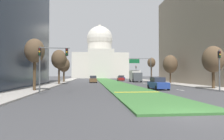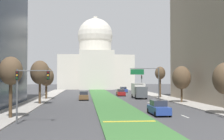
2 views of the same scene
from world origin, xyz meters
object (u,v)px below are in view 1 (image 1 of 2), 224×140
at_px(sedan_far_horizon, 121,77).
at_px(box_truck_delivery, 135,76).
at_px(overhead_guide_sign, 142,65).
at_px(sedan_distant, 121,78).
at_px(street_tree_left_mid, 59,59).
at_px(street_tree_left_far, 64,65).
at_px(sedan_lead_stopped, 158,84).
at_px(sedan_midblock, 93,79).
at_px(street_tree_right_near, 213,59).
at_px(traffic_light_far_right, 136,71).
at_px(street_tree_left_near, 35,51).
at_px(street_tree_right_far, 151,63).
at_px(traffic_light_near_left, 48,59).
at_px(traffic_light_near_right, 219,65).
at_px(street_tree_right_mid, 170,64).
at_px(capitol_building, 100,59).

distance_m(sedan_far_horizon, box_truck_delivery, 25.43).
xyz_separation_m(overhead_guide_sign, sedan_distant, (-4.16, 11.07, -3.89)).
relative_size(street_tree_left_mid, street_tree_left_far, 1.11).
bearing_deg(sedan_lead_stopped, sedan_midblock, 110.79).
xyz_separation_m(street_tree_right_near, box_truck_delivery, (-5.00, 27.47, -2.58)).
relative_size(traffic_light_far_right, street_tree_right_near, 0.84).
bearing_deg(sedan_lead_stopped, sedan_far_horizon, 86.76).
height_order(street_tree_left_mid, sedan_far_horizon, street_tree_left_mid).
height_order(street_tree_left_near, street_tree_left_mid, street_tree_left_mid).
height_order(traffic_light_far_right, street_tree_right_far, street_tree_right_far).
bearing_deg(overhead_guide_sign, traffic_light_far_right, 82.70).
bearing_deg(street_tree_left_mid, sedan_midblock, 49.82).
height_order(traffic_light_near_left, sedan_midblock, traffic_light_near_left).
distance_m(traffic_light_near_left, street_tree_left_near, 4.50).
relative_size(traffic_light_far_right, street_tree_left_near, 0.78).
bearing_deg(traffic_light_near_right, overhead_guide_sign, 94.24).
distance_m(traffic_light_far_right, street_tree_left_near, 48.04).
bearing_deg(sedan_lead_stopped, street_tree_left_far, 122.56).
bearing_deg(street_tree_left_mid, traffic_light_near_left, -84.59).
relative_size(overhead_guide_sign, street_tree_left_mid, 0.90).
height_order(sedan_distant, box_truck_delivery, box_truck_delivery).
bearing_deg(traffic_light_far_right, street_tree_left_mid, -130.87).
bearing_deg(traffic_light_far_right, sedan_distant, -138.95).
distance_m(traffic_light_near_left, box_truck_delivery, 36.02).
xyz_separation_m(traffic_light_near_right, street_tree_left_far, (-22.81, 30.20, 1.26)).
height_order(street_tree_right_mid, street_tree_left_far, street_tree_left_far).
relative_size(street_tree_right_near, street_tree_left_mid, 0.85).
bearing_deg(sedan_lead_stopped, street_tree_left_near, -174.82).
xyz_separation_m(street_tree_right_near, sedan_midblock, (-16.68, 24.25, -3.43)).
bearing_deg(street_tree_right_far, street_tree_right_mid, -87.73).
xyz_separation_m(traffic_light_near_right, sedan_distant, (-6.28, 39.66, -2.53)).
height_order(traffic_light_near_right, overhead_guide_sign, overhead_guide_sign).
xyz_separation_m(traffic_light_near_right, sedan_midblock, (-15.20, 27.76, -2.49)).
height_order(street_tree_right_mid, sedan_distant, street_tree_right_mid).
height_order(capitol_building, traffic_light_far_right, capitol_building).
relative_size(street_tree_left_mid, sedan_distant, 1.64).
bearing_deg(street_tree_right_far, street_tree_left_near, -130.02).
distance_m(street_tree_left_mid, box_truck_delivery, 22.47).
bearing_deg(overhead_guide_sign, box_truck_delivery, 120.34).
bearing_deg(street_tree_right_mid, street_tree_right_near, -91.16).
height_order(sedan_lead_stopped, sedan_midblock, sedan_midblock).
xyz_separation_m(street_tree_right_mid, street_tree_left_far, (-24.61, 10.72, 0.18)).
xyz_separation_m(traffic_light_near_left, street_tree_right_far, (21.79, 32.39, 1.51)).
distance_m(street_tree_right_far, sedan_distant, 11.92).
bearing_deg(overhead_guide_sign, street_tree_left_near, -128.88).
bearing_deg(traffic_light_near_right, street_tree_right_far, 87.61).
distance_m(street_tree_left_near, street_tree_right_far, 37.56).
height_order(overhead_guide_sign, box_truck_delivery, overhead_guide_sign).
bearing_deg(street_tree_left_far, traffic_light_near_left, -85.69).
distance_m(capitol_building, street_tree_left_near, 87.81).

